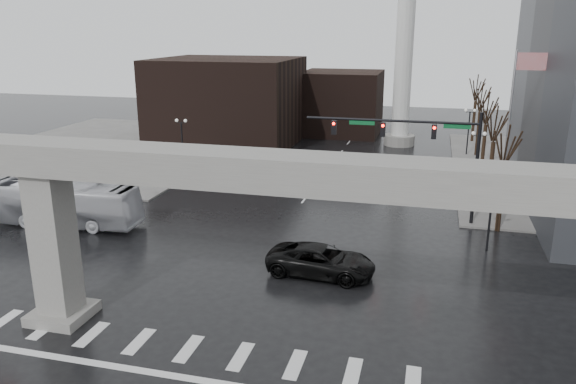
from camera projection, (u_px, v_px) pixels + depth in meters
name	position (u px, v px, depth m)	size (l,w,h in m)	color
ground	(198.00, 337.00, 25.43)	(160.00, 160.00, 0.00)	black
sidewalk_nw	(113.00, 147.00, 65.07)	(28.00, 36.00, 0.15)	slate
elevated_guideway	(219.00, 194.00, 23.18)	(48.00, 2.60, 8.70)	gray
building_far_left	(228.00, 102.00, 66.37)	(16.00, 14.00, 10.00)	black
building_far_mid	(341.00, 103.00, 73.07)	(10.00, 10.00, 8.00)	black
smokestack	(405.00, 28.00, 62.94)	(3.60, 3.60, 30.00)	silver
signal_mast_arm	(421.00, 141.00, 39.09)	(12.12, 0.43, 8.00)	black
flagpole_assembly	(515.00, 114.00, 40.07)	(2.06, 0.12, 12.00)	silver
lamp_right_0	(492.00, 198.00, 34.22)	(1.22, 0.32, 5.11)	black
lamp_right_1	(477.00, 151.00, 47.22)	(1.22, 0.32, 5.11)	black
lamp_right_2	(469.00, 124.00, 60.22)	(1.22, 0.32, 5.11)	black
lamp_left_0	(100.00, 171.00, 40.68)	(1.22, 0.32, 5.11)	black
lamp_left_1	(182.00, 136.00, 53.68)	(1.22, 0.32, 5.11)	black
lamp_left_2	(232.00, 115.00, 66.69)	(1.22, 0.32, 5.11)	black
tree_right_0	(502.00, 192.00, 37.90)	(1.09, 1.58, 7.50)	black
tree_right_1	(492.00, 164.00, 45.31)	(1.09, 1.61, 7.67)	black
tree_right_2	(484.00, 144.00, 52.72)	(1.10, 1.63, 7.85)	black
tree_right_3	(479.00, 129.00, 60.13)	(1.11, 1.66, 8.02)	black
tree_right_4	(474.00, 117.00, 67.54)	(1.12, 1.69, 8.19)	black
pickup_truck	(321.00, 261.00, 31.61)	(2.81, 6.09, 1.69)	black
city_bus	(62.00, 204.00, 39.40)	(2.64, 11.30, 3.15)	silver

